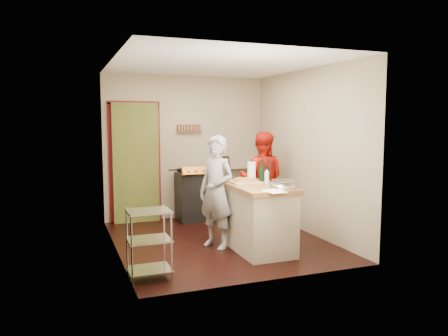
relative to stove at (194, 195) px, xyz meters
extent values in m
plane|color=black|center=(-0.05, -1.42, -0.45)|extent=(3.50, 3.50, 0.00)
cube|color=tan|center=(-0.05, 0.33, 0.85)|extent=(3.00, 0.04, 2.60)
cube|color=#565B23|center=(-1.00, 0.38, 0.60)|extent=(0.80, 0.40, 2.10)
cube|color=maroon|center=(-1.42, 0.31, 0.60)|extent=(0.06, 0.06, 2.10)
cube|color=maroon|center=(-0.58, 0.31, 0.60)|extent=(0.06, 0.06, 2.10)
cube|color=maroon|center=(-1.00, 0.31, 1.65)|extent=(0.90, 0.06, 0.06)
cube|color=brown|center=(0.00, 0.28, 1.15)|extent=(0.46, 0.09, 0.03)
cube|color=brown|center=(0.00, 0.32, 1.21)|extent=(0.46, 0.02, 0.12)
cube|color=olive|center=(0.00, 0.28, 1.21)|extent=(0.42, 0.04, 0.07)
cube|color=tan|center=(0.90, 0.23, 0.45)|extent=(0.80, 0.18, 0.04)
cube|color=black|center=(0.70, 0.23, 0.57)|extent=(0.10, 0.14, 0.22)
cube|color=tan|center=(-1.55, -1.42, 0.85)|extent=(0.04, 3.50, 2.60)
cube|color=tan|center=(1.45, -1.42, 0.85)|extent=(0.04, 3.50, 2.60)
cube|color=white|center=(-0.05, -1.42, 2.16)|extent=(3.00, 3.50, 0.02)
cube|color=black|center=(0.00, 0.01, -0.05)|extent=(0.60, 0.55, 0.80)
cube|color=black|center=(0.00, 0.01, 0.38)|extent=(0.60, 0.55, 0.06)
cube|color=#8C4D14|center=(0.00, -0.27, 0.47)|extent=(0.60, 0.15, 0.17)
cylinder|color=black|center=(-0.15, 0.14, 0.46)|extent=(0.26, 0.26, 0.05)
cylinder|color=silver|center=(-1.55, -2.80, -0.05)|extent=(0.02, 0.02, 0.80)
cylinder|color=silver|center=(-1.11, -2.80, -0.05)|extent=(0.02, 0.02, 0.80)
cylinder|color=silver|center=(-1.55, -2.44, -0.05)|extent=(0.02, 0.02, 0.80)
cylinder|color=silver|center=(-1.11, -2.44, -0.05)|extent=(0.02, 0.02, 0.80)
cube|color=silver|center=(-1.33, -2.62, -0.35)|extent=(0.48, 0.40, 0.02)
cube|color=silver|center=(-1.33, -2.62, 0.00)|extent=(0.48, 0.40, 0.02)
cube|color=silver|center=(-1.33, -2.62, 0.33)|extent=(0.48, 0.40, 0.02)
cube|color=beige|center=(0.29, -2.08, -0.02)|extent=(0.65, 1.15, 0.85)
cube|color=#99643A|center=(0.29, -2.08, 0.43)|extent=(0.71, 1.21, 0.06)
cube|color=tan|center=(0.20, -1.80, 0.48)|extent=(0.40, 0.40, 0.02)
cylinder|color=#DA8F44|center=(0.20, -1.80, 0.50)|extent=(0.32, 0.32, 0.02)
ellipsoid|color=silver|center=(0.44, -2.49, 0.52)|extent=(0.35, 0.35, 0.11)
cylinder|color=white|center=(0.37, -1.68, 0.60)|extent=(0.12, 0.12, 0.28)
cylinder|color=silver|center=(0.45, -2.01, 0.55)|extent=(0.06, 0.06, 0.17)
cube|color=white|center=(0.25, -2.63, 0.47)|extent=(0.24, 0.32, 0.00)
cylinder|color=black|center=(0.57, -1.60, 0.62)|extent=(0.08, 0.08, 0.31)
cylinder|color=black|center=(0.63, -1.69, 0.62)|extent=(0.08, 0.08, 0.31)
cylinder|color=black|center=(0.51, -1.72, 0.62)|extent=(0.08, 0.08, 0.31)
imported|color=#BCBDC2|center=(-0.20, -1.74, 0.35)|extent=(0.61, 0.69, 1.59)
imported|color=#B5170C|center=(0.95, -0.81, 0.35)|extent=(0.97, 0.90, 1.60)
camera|label=1|loc=(-2.23, -7.44, 1.35)|focal=35.00mm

